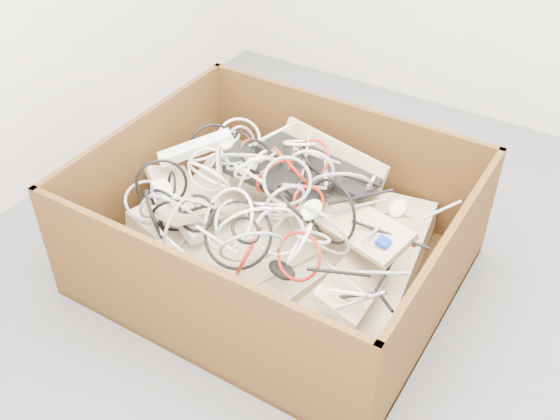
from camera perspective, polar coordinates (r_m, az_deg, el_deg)
The scene contains 8 objects.
ground at distance 2.64m, azimuth 6.01°, elevation -6.13°, with size 3.00×3.00×0.00m, color #575759.
cardboard_box at distance 2.59m, azimuth -0.60°, elevation -3.05°, with size 1.31×1.09×0.53m.
keyboard_pile at distance 2.50m, azimuth 0.34°, elevation -0.09°, with size 1.14×0.82×0.38m.
mice_scatter at distance 2.43m, azimuth -1.47°, elevation 0.90°, with size 0.83×0.72×0.22m.
power_strip_left at distance 2.69m, azimuth -7.27°, elevation 5.31°, with size 0.30×0.06×0.04m, color white.
power_strip_right at distance 2.47m, azimuth -8.77°, elevation -0.08°, with size 0.31×0.06×0.04m, color white.
vga_plug at distance 2.27m, azimuth 8.85°, elevation -2.75°, with size 0.04×0.04×0.02m, color #0B20AF.
cable_tangle at distance 2.42m, azimuth -2.46°, elevation 1.59°, with size 1.14×0.87×0.39m.
Camera 1 is at (0.74, -1.72, 1.86)m, focal length 42.66 mm.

